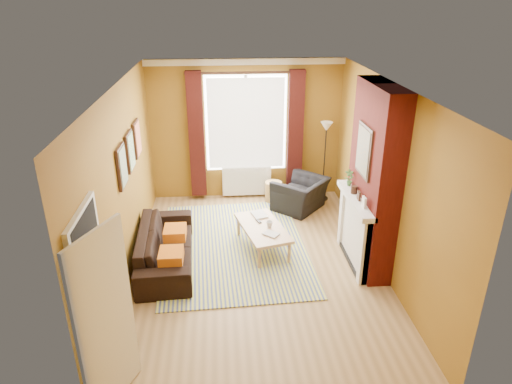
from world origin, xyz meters
TOP-DOWN VIEW (x-y plane):
  - ground at (0.00, 0.00)m, footprint 5.50×5.50m
  - room_walls at (0.64, 0.27)m, footprint 3.82×5.54m
  - striped_rug at (-0.35, 0.62)m, footprint 2.50×3.37m
  - sofa at (-1.42, 0.21)m, footprint 0.90×2.09m
  - armchair at (1.01, 1.97)m, footprint 1.26×1.28m
  - coffee_table at (0.13, 0.52)m, footprint 0.90×1.36m
  - wicker_stool at (0.53, 2.37)m, footprint 0.41×0.41m
  - floor_lamp at (1.55, 2.40)m, footprint 0.29×0.29m
  - book_a at (0.18, 0.16)m, footprint 0.30×0.30m
  - book_b at (0.00, 0.89)m, footprint 0.31×0.37m
  - mug at (0.24, 0.48)m, footprint 0.15×0.15m
  - tv_remote at (0.08, 0.70)m, footprint 0.10×0.16m

SIDE VIEW (x-z plane):
  - ground at x=0.00m, z-range 0.00..0.00m
  - striped_rug at x=-0.35m, z-range 0.00..0.02m
  - wicker_stool at x=0.53m, z-range 0.00..0.42m
  - sofa at x=-1.42m, z-range 0.00..0.60m
  - armchair at x=1.01m, z-range 0.00..0.62m
  - coffee_table at x=0.13m, z-range 0.16..0.58m
  - tv_remote at x=0.08m, z-range 0.41..0.44m
  - book_a at x=0.18m, z-range 0.41..0.44m
  - book_b at x=0.00m, z-range 0.41..0.44m
  - mug at x=0.24m, z-range 0.41..0.52m
  - floor_lamp at x=1.55m, z-range 0.47..2.10m
  - room_walls at x=0.64m, z-range -0.03..2.80m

